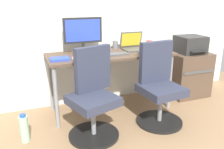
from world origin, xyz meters
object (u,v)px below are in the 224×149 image
office_chair_left (93,97)px  open_laptop (133,45)px  printer (190,44)px  coffee_mug (149,44)px  side_cabinet (187,74)px  office_chair_right (159,87)px  desktop_monitor (83,33)px  water_bottle_on_floor (24,129)px

office_chair_left → open_laptop: size_ratio=3.03×
printer → coffee_mug: size_ratio=4.35×
office_chair_left → coffee_mug: size_ratio=10.22×
side_cabinet → open_laptop: bearing=177.0°
office_chair_left → printer: (1.63, 0.56, 0.35)m
open_laptop → side_cabinet: bearing=-3.0°
office_chair_right → side_cabinet: office_chair_right is taller
office_chair_left → printer: size_ratio=2.35×
desktop_monitor → open_laptop: size_ratio=1.55×
office_chair_right → water_bottle_on_floor: office_chair_right is taller
office_chair_left → printer: bearing=18.9°
side_cabinet → office_chair_left: bearing=-161.1°
office_chair_left → open_laptop: 1.04m
office_chair_left → printer: 1.76m
side_cabinet → water_bottle_on_floor: bearing=-169.0°
desktop_monitor → printer: bearing=-3.8°
side_cabinet → water_bottle_on_floor: side_cabinet is taller
side_cabinet → desktop_monitor: 1.70m
side_cabinet → water_bottle_on_floor: 2.39m
printer → open_laptop: open_laptop is taller
open_laptop → coffee_mug: bearing=11.1°
office_chair_left → open_laptop: bearing=39.0°
printer → office_chair_left: bearing=-161.1°
side_cabinet → open_laptop: size_ratio=2.10×
printer → water_bottle_on_floor: 2.47m
water_bottle_on_floor → coffee_mug: coffee_mug is taller
office_chair_right → desktop_monitor: size_ratio=1.96×
printer → open_laptop: size_ratio=1.29×
desktop_monitor → office_chair_left: bearing=-97.0°
printer → open_laptop: (-0.89, 0.05, 0.04)m
side_cabinet → printer: size_ratio=1.63×
water_bottle_on_floor → coffee_mug: size_ratio=3.37×
office_chair_right → coffee_mug: office_chair_right is taller
printer → coffee_mug: printer is taller
side_cabinet → coffee_mug: size_ratio=7.07×
side_cabinet → coffee_mug: coffee_mug is taller
office_chair_left → coffee_mug: bearing=33.0°
coffee_mug → printer: bearing=-9.1°
open_laptop → coffee_mug: size_ratio=3.37×
printer → water_bottle_on_floor: printer is taller
desktop_monitor → open_laptop: desktop_monitor is taller
office_chair_right → coffee_mug: 0.79m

